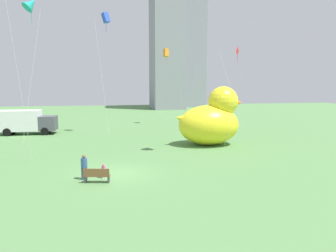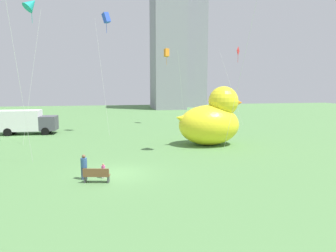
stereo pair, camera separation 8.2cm
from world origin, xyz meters
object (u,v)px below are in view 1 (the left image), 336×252
kite_orange (166,53)px  kite_blue (106,19)px  giant_inflatable_duck (211,120)px  park_bench (97,175)px  box_truck (26,122)px  person_child (104,170)px  person_adult (84,166)px  kite_red (237,54)px  kite_teal (31,4)px

kite_orange → kite_blue: bearing=-140.0°
giant_inflatable_duck → kite_orange: 17.81m
park_bench → box_truck: 22.10m
person_child → kite_orange: kite_orange is taller
kite_orange → person_adult: bearing=-111.6°
person_adult → kite_red: (20.43, 24.32, 9.45)m
giant_inflatable_duck → kite_red: (9.10, 15.16, 7.89)m
person_adult → giant_inflatable_duck: size_ratio=0.23×
park_bench → giant_inflatable_duck: (10.56, 9.97, 1.94)m
kite_orange → person_child: bearing=-109.3°
kite_blue → box_truck: bearing=171.5°
person_child → kite_blue: 22.09m
park_bench → kite_blue: kite_blue is taller
giant_inflatable_duck → kite_blue: kite_blue is taller
box_truck → kite_teal: (2.92, -7.49, 11.63)m
person_adult → kite_red: bearing=50.0°
kite_teal → park_bench: bearing=-65.2°
person_child → kite_blue: (0.38, 17.99, 12.81)m
park_bench → giant_inflatable_duck: giant_inflatable_duck is taller
person_adult → kite_teal: 17.84m
park_bench → kite_red: (19.66, 25.13, 9.84)m
kite_red → kite_blue: (-18.88, -6.31, 3.02)m
giant_inflatable_duck → kite_red: kite_red is taller
kite_red → kite_orange: bearing=176.0°
person_adult → kite_orange: size_ratio=0.14×
person_adult → kite_teal: bearing=113.2°
park_bench → person_child: (0.39, 0.83, 0.05)m
box_truck → person_child: bearing=-64.6°
person_adult → person_child: (1.16, 0.01, -0.34)m
park_bench → giant_inflatable_duck: 14.65m
person_child → box_truck: size_ratio=0.14×
kite_blue → person_adult: bearing=-94.9°
kite_red → giant_inflatable_duck: bearing=-121.0°
person_child → kite_teal: 18.43m
kite_teal → kite_orange: 20.14m
kite_blue → person_child: bearing=-91.2°
box_truck → kite_teal: bearing=-68.7°
kite_red → kite_teal: bearing=-154.2°
giant_inflatable_duck → box_truck: bearing=152.1°
kite_teal → kite_blue: size_ratio=0.99×
kite_blue → kite_teal: bearing=-137.7°
kite_teal → kite_orange: bearing=41.0°
kite_red → kite_orange: 10.52m
kite_orange → kite_red: bearing=-4.0°
kite_orange → kite_blue: size_ratio=0.78×
box_truck → kite_orange: bearing=17.3°
giant_inflatable_duck → kite_blue: 17.13m
box_truck → kite_orange: 20.81m
giant_inflatable_duck → kite_orange: kite_orange is taller
kite_red → kite_blue: kite_blue is taller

